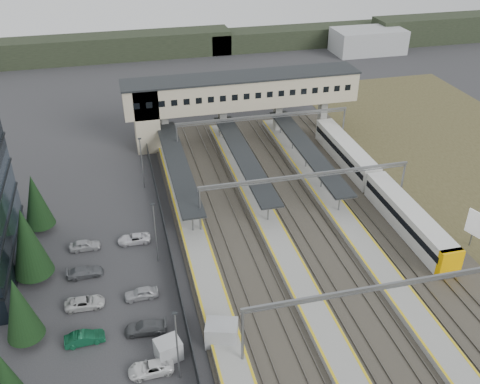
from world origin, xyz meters
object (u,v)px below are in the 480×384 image
object	(u,v)px
train	(374,183)
relay_cabin_near	(222,334)
relay_cabin_far	(168,350)
footbridge	(226,95)

from	to	relation	value
train	relay_cabin_near	bearing A→B (deg)	-140.46
relay_cabin_near	train	bearing A→B (deg)	39.54
relay_cabin_far	relay_cabin_near	bearing A→B (deg)	6.26
relay_cabin_near	train	distance (m)	35.42
train	relay_cabin_far	bearing A→B (deg)	-144.69
relay_cabin_far	footbridge	xyz separation A→B (m)	(16.36, 47.39, 6.85)
relay_cabin_near	train	size ratio (longest dim) A/B	0.09
relay_cabin_far	footbridge	world-z (taller)	footbridge
relay_cabin_near	train	world-z (taller)	train
relay_cabin_near	relay_cabin_far	world-z (taller)	relay_cabin_near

